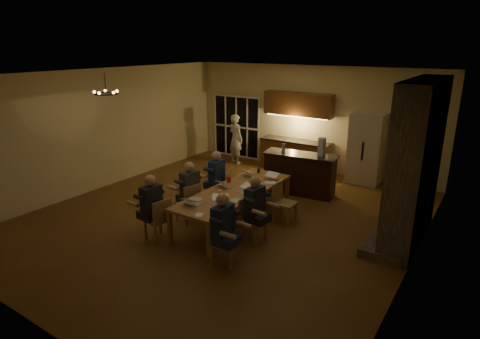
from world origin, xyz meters
name	(u,v)px	position (x,y,z in m)	size (l,w,h in m)	color
floor	(225,217)	(0.00, 0.00, 0.00)	(9.00, 9.00, 0.00)	brown
back_wall	(310,119)	(0.00, 4.52, 1.60)	(8.00, 0.04, 3.20)	beige
left_wall	(104,129)	(-4.02, 0.00, 1.60)	(0.04, 9.00, 3.20)	beige
right_wall	(422,184)	(4.02, 0.00, 1.60)	(0.04, 9.00, 3.20)	beige
ceiling	(223,73)	(0.00, 0.00, 3.22)	(8.00, 9.00, 0.04)	white
french_doors	(237,127)	(-2.70, 4.47, 1.05)	(1.86, 0.08, 2.10)	black
fireplace	(416,163)	(3.70, 1.20, 1.60)	(0.58, 2.50, 3.20)	#675D51
kitchenette	(296,132)	(-0.30, 4.20, 1.20)	(2.24, 0.68, 2.40)	brown
refrigerator	(366,149)	(1.90, 4.15, 1.00)	(0.90, 0.68, 2.00)	beige
dining_table	(235,206)	(0.34, -0.09, 0.38)	(1.10, 3.22, 0.75)	#BE864C
bar_island	(300,174)	(0.74, 2.35, 0.54)	(1.90, 0.68, 1.08)	black
chair_left_near	(157,219)	(-0.50, -1.63, 0.45)	(0.44, 0.44, 0.89)	#A38151
chair_left_mid	(188,202)	(-0.57, -0.63, 0.45)	(0.44, 0.44, 0.89)	#A38151
chair_left_far	(221,188)	(-0.51, 0.53, 0.45)	(0.44, 0.44, 0.89)	#A38151
chair_right_near	(224,241)	(1.18, -1.67, 0.45)	(0.44, 0.44, 0.89)	#A38151
chair_right_mid	(253,220)	(1.15, -0.62, 0.45)	(0.44, 0.44, 0.89)	#A38151
chair_right_far	(285,203)	(1.25, 0.55, 0.45)	(0.44, 0.44, 0.89)	#A38151
person_left_near	(152,208)	(-0.56, -1.70, 0.69)	(0.60, 0.60, 1.38)	#262831
person_right_near	(223,230)	(1.20, -1.73, 0.69)	(0.60, 0.60, 1.38)	#1F334F
person_left_mid	(190,192)	(-0.51, -0.59, 0.69)	(0.60, 0.60, 1.38)	#3B3F46
person_right_mid	(255,209)	(1.18, -0.64, 0.69)	(0.60, 0.60, 1.38)	#262831
person_left_far	(217,179)	(-0.57, 0.46, 0.69)	(0.60, 0.60, 1.38)	#1F334F
standing_person	(236,139)	(-2.26, 3.77, 0.82)	(0.60, 0.39, 1.63)	silver
chandelier	(106,94)	(-2.44, -1.06, 2.75)	(0.54, 0.54, 0.03)	black
laptop_a	(193,199)	(0.08, -1.21, 0.86)	(0.32, 0.28, 0.23)	silver
laptop_b	(220,200)	(0.57, -0.94, 0.86)	(0.32, 0.28, 0.23)	silver
laptop_c	(226,182)	(0.04, 0.00, 0.86)	(0.32, 0.28, 0.23)	silver
laptop_d	(244,188)	(0.58, -0.11, 0.86)	(0.32, 0.28, 0.23)	silver
laptop_e	(252,171)	(0.10, 0.97, 0.86)	(0.32, 0.28, 0.23)	silver
laptop_f	(270,176)	(0.65, 0.88, 0.86)	(0.32, 0.28, 0.23)	silver
mug_front	(220,192)	(0.23, -0.49, 0.80)	(0.08, 0.08, 0.10)	white
mug_mid	(253,182)	(0.46, 0.47, 0.80)	(0.08, 0.08, 0.10)	white
mug_back	(242,176)	(-0.01, 0.72, 0.80)	(0.07, 0.07, 0.10)	white
redcup_near	(214,211)	(0.72, -1.36, 0.81)	(0.10, 0.10, 0.12)	red
redcup_mid	(229,180)	(-0.08, 0.28, 0.81)	(0.09, 0.09, 0.12)	red
can_silver	(219,199)	(0.43, -0.81, 0.81)	(0.07, 0.07, 0.12)	#B2B2B7
can_cola	(259,171)	(0.13, 1.25, 0.81)	(0.07, 0.07, 0.12)	#3F0F0C
can_right	(255,188)	(0.72, 0.14, 0.81)	(0.07, 0.07, 0.12)	#B2B2B7
plate_near	(237,201)	(0.73, -0.59, 0.76)	(0.26, 0.26, 0.02)	white
plate_left	(195,200)	(-0.01, -1.01, 0.76)	(0.28, 0.28, 0.02)	white
plate_far	(270,183)	(0.75, 0.72, 0.76)	(0.27, 0.27, 0.02)	white
notepad	(199,215)	(0.53, -1.56, 0.76)	(0.14, 0.19, 0.01)	white
bar_bottle	(284,148)	(0.30, 2.22, 1.20)	(0.08, 0.08, 0.24)	#99999E
bar_blender	(322,147)	(1.26, 2.44, 1.32)	(0.15, 0.15, 0.47)	silver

